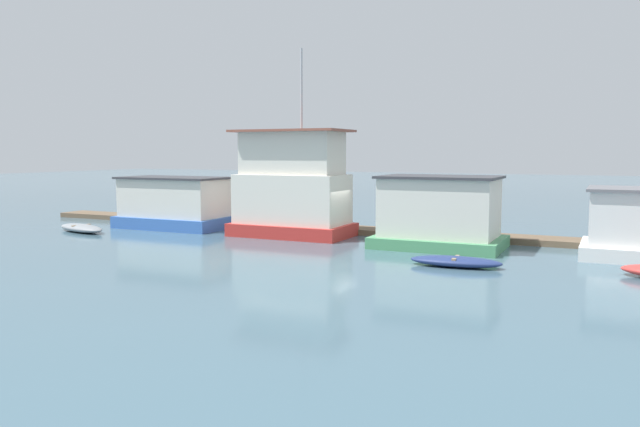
{
  "coord_description": "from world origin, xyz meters",
  "views": [
    {
      "loc": [
        13.39,
        -29.25,
        4.51
      ],
      "look_at": [
        0.0,
        -1.0,
        1.4
      ],
      "focal_mm": 35.0,
      "sensor_mm": 36.0,
      "label": 1
    }
  ],
  "objects_px": {
    "houseboat_green": "(439,213)",
    "dinghy_grey": "(81,228)",
    "dinghy_navy": "(456,261)",
    "houseboat_red": "(292,188)",
    "houseboat_blue": "(174,203)",
    "mooring_post_far_right": "(441,224)",
    "mooring_post_near_right": "(274,214)"
  },
  "relations": [
    {
      "from": "dinghy_grey",
      "to": "mooring_post_far_right",
      "type": "bearing_deg",
      "value": 14.62
    },
    {
      "from": "houseboat_blue",
      "to": "houseboat_red",
      "type": "xyz_separation_m",
      "value": [
        8.0,
        -0.14,
        1.12
      ]
    },
    {
      "from": "houseboat_red",
      "to": "mooring_post_far_right",
      "type": "height_order",
      "value": "houseboat_red"
    },
    {
      "from": "houseboat_green",
      "to": "dinghy_navy",
      "type": "bearing_deg",
      "value": -67.8
    },
    {
      "from": "dinghy_navy",
      "to": "mooring_post_far_right",
      "type": "bearing_deg",
      "value": 109.01
    },
    {
      "from": "dinghy_grey",
      "to": "mooring_post_near_right",
      "type": "height_order",
      "value": "mooring_post_near_right"
    },
    {
      "from": "houseboat_green",
      "to": "houseboat_blue",
      "type": "bearing_deg",
      "value": 177.2
    },
    {
      "from": "houseboat_green",
      "to": "mooring_post_near_right",
      "type": "distance_m",
      "value": 10.34
    },
    {
      "from": "houseboat_red",
      "to": "dinghy_grey",
      "type": "relative_size",
      "value": 2.36
    },
    {
      "from": "houseboat_blue",
      "to": "mooring_post_far_right",
      "type": "relative_size",
      "value": 3.72
    },
    {
      "from": "mooring_post_near_right",
      "to": "houseboat_red",
      "type": "bearing_deg",
      "value": -35.67
    },
    {
      "from": "houseboat_green",
      "to": "dinghy_grey",
      "type": "xyz_separation_m",
      "value": [
        -19.71,
        -2.99,
        -1.4
      ]
    },
    {
      "from": "dinghy_navy",
      "to": "mooring_post_near_right",
      "type": "distance_m",
      "value": 13.72
    },
    {
      "from": "houseboat_red",
      "to": "mooring_post_far_right",
      "type": "distance_m",
      "value": 8.06
    },
    {
      "from": "houseboat_green",
      "to": "mooring_post_near_right",
      "type": "bearing_deg",
      "value": 168.56
    },
    {
      "from": "houseboat_red",
      "to": "houseboat_green",
      "type": "bearing_deg",
      "value": -4.58
    },
    {
      "from": "houseboat_red",
      "to": "dinghy_navy",
      "type": "bearing_deg",
      "value": -27.53
    },
    {
      "from": "houseboat_red",
      "to": "dinghy_grey",
      "type": "height_order",
      "value": "houseboat_red"
    },
    {
      "from": "dinghy_navy",
      "to": "houseboat_red",
      "type": "bearing_deg",
      "value": 152.47
    },
    {
      "from": "dinghy_grey",
      "to": "houseboat_red",
      "type": "bearing_deg",
      "value": 17.52
    },
    {
      "from": "dinghy_grey",
      "to": "dinghy_navy",
      "type": "bearing_deg",
      "value": -4.23
    },
    {
      "from": "houseboat_blue",
      "to": "mooring_post_near_right",
      "type": "height_order",
      "value": "houseboat_blue"
    },
    {
      "from": "houseboat_blue",
      "to": "mooring_post_far_right",
      "type": "bearing_deg",
      "value": 4.55
    },
    {
      "from": "houseboat_green",
      "to": "dinghy_grey",
      "type": "bearing_deg",
      "value": -171.38
    },
    {
      "from": "houseboat_blue",
      "to": "mooring_post_near_right",
      "type": "distance_m",
      "value": 6.21
    },
    {
      "from": "houseboat_blue",
      "to": "dinghy_grey",
      "type": "distance_m",
      "value": 5.32
    },
    {
      "from": "houseboat_blue",
      "to": "dinghy_navy",
      "type": "xyz_separation_m",
      "value": [
        18.05,
        -5.37,
        -1.24
      ]
    },
    {
      "from": "houseboat_green",
      "to": "dinghy_grey",
      "type": "relative_size",
      "value": 1.42
    },
    {
      "from": "houseboat_blue",
      "to": "houseboat_green",
      "type": "xyz_separation_m",
      "value": [
        16.18,
        -0.79,
        0.17
      ]
    },
    {
      "from": "houseboat_green",
      "to": "mooring_post_near_right",
      "type": "xyz_separation_m",
      "value": [
        -10.11,
        2.05,
        -0.64
      ]
    },
    {
      "from": "houseboat_red",
      "to": "houseboat_blue",
      "type": "bearing_deg",
      "value": 179.01
    },
    {
      "from": "houseboat_red",
      "to": "dinghy_grey",
      "type": "bearing_deg",
      "value": -162.48
    }
  ]
}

